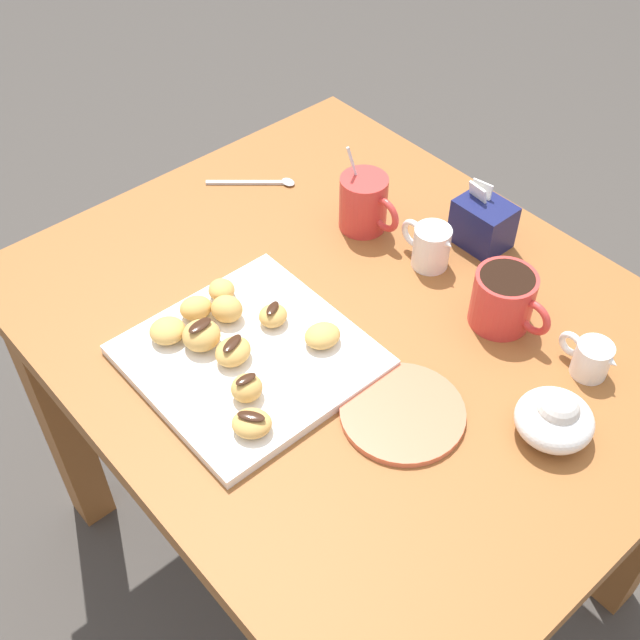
% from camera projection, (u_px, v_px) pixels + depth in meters
% --- Properties ---
extents(ground_plane, '(8.00, 8.00, 0.00)m').
position_uv_depth(ground_plane, '(342.00, 548.00, 1.73)').
color(ground_plane, '#423D38').
extents(dining_table, '(1.00, 0.82, 0.72)m').
position_uv_depth(dining_table, '(349.00, 373.00, 1.31)').
color(dining_table, '#935628').
rests_on(dining_table, ground_plane).
extents(pastry_plate_square, '(0.31, 0.31, 0.02)m').
position_uv_depth(pastry_plate_square, '(249.00, 357.00, 1.15)').
color(pastry_plate_square, white).
rests_on(pastry_plate_square, dining_table).
extents(coffee_mug_red_left, '(0.12, 0.08, 0.15)m').
position_uv_depth(coffee_mug_red_left, '(364.00, 202.00, 1.34)').
color(coffee_mug_red_left, red).
rests_on(coffee_mug_red_left, dining_table).
extents(coffee_mug_red_right, '(0.13, 0.09, 0.09)m').
position_uv_depth(coffee_mug_red_right, '(504.00, 298.00, 1.18)').
color(coffee_mug_red_right, red).
rests_on(coffee_mug_red_right, dining_table).
extents(cream_pitcher_white, '(0.10, 0.06, 0.07)m').
position_uv_depth(cream_pitcher_white, '(431.00, 245.00, 1.28)').
color(cream_pitcher_white, white).
rests_on(cream_pitcher_white, dining_table).
extents(sugar_caddy, '(0.09, 0.07, 0.11)m').
position_uv_depth(sugar_caddy, '(483.00, 223.00, 1.31)').
color(sugar_caddy, '#191E51').
rests_on(sugar_caddy, dining_table).
extents(ice_cream_bowl, '(0.10, 0.10, 0.08)m').
position_uv_depth(ice_cream_bowl, '(555.00, 418.00, 1.05)').
color(ice_cream_bowl, white).
rests_on(ice_cream_bowl, dining_table).
extents(chocolate_sauce_pitcher, '(0.09, 0.05, 0.06)m').
position_uv_depth(chocolate_sauce_pitcher, '(592.00, 357.00, 1.12)').
color(chocolate_sauce_pitcher, white).
rests_on(chocolate_sauce_pitcher, dining_table).
extents(saucer_coral_left, '(0.17, 0.17, 0.01)m').
position_uv_depth(saucer_coral_left, '(402.00, 413.00, 1.09)').
color(saucer_coral_left, '#E5704C').
rests_on(saucer_coral_left, dining_table).
extents(loose_spoon_near_saucer, '(0.12, 0.13, 0.01)m').
position_uv_depth(loose_spoon_near_saucer, '(262.00, 182.00, 1.46)').
color(loose_spoon_near_saucer, silver).
rests_on(loose_spoon_near_saucer, dining_table).
extents(beignet_0, '(0.06, 0.06, 0.04)m').
position_uv_depth(beignet_0, '(227.00, 309.00, 1.18)').
color(beignet_0, '#DBA351').
rests_on(beignet_0, pastry_plate_square).
extents(beignet_1, '(0.05, 0.05, 0.03)m').
position_uv_depth(beignet_1, '(247.00, 388.00, 1.08)').
color(beignet_1, '#DBA351').
rests_on(beignet_1, pastry_plate_square).
extents(chocolate_drizzle_1, '(0.02, 0.03, 0.00)m').
position_uv_depth(chocolate_drizzle_1, '(246.00, 379.00, 1.07)').
color(chocolate_drizzle_1, '#381E11').
rests_on(chocolate_drizzle_1, beignet_1).
extents(beignet_2, '(0.06, 0.06, 0.03)m').
position_uv_depth(beignet_2, '(322.00, 336.00, 1.15)').
color(beignet_2, '#DBA351').
rests_on(beignet_2, pastry_plate_square).
extents(beignet_3, '(0.06, 0.06, 0.03)m').
position_uv_depth(beignet_3, '(222.00, 290.00, 1.22)').
color(beignet_3, '#DBA351').
rests_on(beignet_3, pastry_plate_square).
extents(beignet_4, '(0.05, 0.05, 0.03)m').
position_uv_depth(beignet_4, '(273.00, 316.00, 1.18)').
color(beignet_4, '#DBA351').
rests_on(beignet_4, pastry_plate_square).
extents(chocolate_drizzle_4, '(0.03, 0.03, 0.00)m').
position_uv_depth(chocolate_drizzle_4, '(273.00, 308.00, 1.17)').
color(chocolate_drizzle_4, '#381E11').
rests_on(chocolate_drizzle_4, beignet_4).
extents(beignet_5, '(0.06, 0.07, 0.03)m').
position_uv_depth(beignet_5, '(233.00, 352.00, 1.13)').
color(beignet_5, '#DBA351').
rests_on(beignet_5, pastry_plate_square).
extents(chocolate_drizzle_5, '(0.03, 0.04, 0.00)m').
position_uv_depth(chocolate_drizzle_5, '(232.00, 343.00, 1.12)').
color(chocolate_drizzle_5, '#381E11').
rests_on(chocolate_drizzle_5, beignet_5).
extents(beignet_6, '(0.06, 0.06, 0.03)m').
position_uv_depth(beignet_6, '(168.00, 331.00, 1.16)').
color(beignet_6, '#DBA351').
rests_on(beignet_6, pastry_plate_square).
extents(beignet_7, '(0.06, 0.06, 0.03)m').
position_uv_depth(beignet_7, '(196.00, 308.00, 1.19)').
color(beignet_7, '#DBA351').
rests_on(beignet_7, pastry_plate_square).
extents(beignet_8, '(0.07, 0.07, 0.03)m').
position_uv_depth(beignet_8, '(252.00, 423.00, 1.04)').
color(beignet_8, '#DBA351').
rests_on(beignet_8, pastry_plate_square).
extents(chocolate_drizzle_8, '(0.04, 0.03, 0.00)m').
position_uv_depth(chocolate_drizzle_8, '(251.00, 416.00, 1.03)').
color(chocolate_drizzle_8, '#381E11').
rests_on(chocolate_drizzle_8, beignet_8).
extents(beignet_9, '(0.06, 0.06, 0.04)m').
position_uv_depth(beignet_9, '(201.00, 335.00, 1.15)').
color(beignet_9, '#DBA351').
rests_on(beignet_9, pastry_plate_square).
extents(chocolate_drizzle_9, '(0.02, 0.04, 0.00)m').
position_uv_depth(chocolate_drizzle_9, '(200.00, 325.00, 1.13)').
color(chocolate_drizzle_9, '#381E11').
rests_on(chocolate_drizzle_9, beignet_9).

